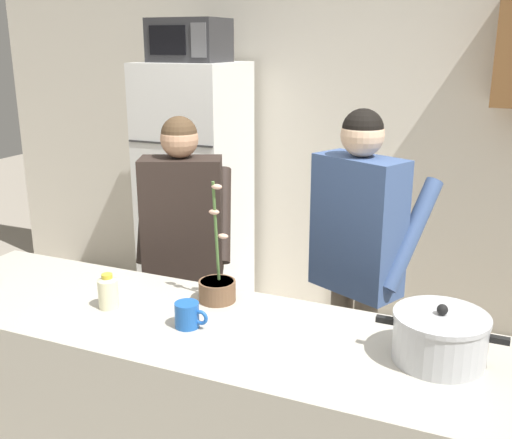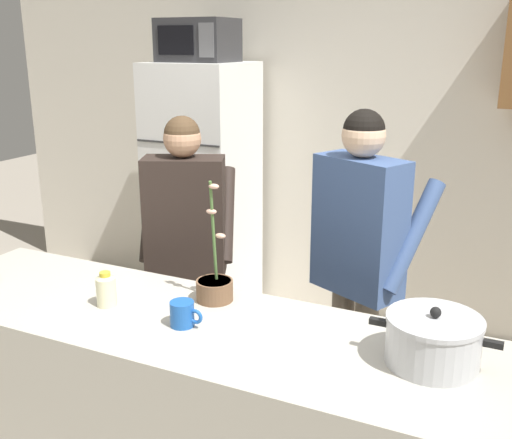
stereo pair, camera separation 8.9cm
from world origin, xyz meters
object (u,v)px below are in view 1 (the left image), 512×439
Objects in this scene: person_near_pot at (183,235)px; person_by_sink at (358,243)px; refrigerator at (196,192)px; microwave at (189,40)px; coffee_mug at (188,315)px; potted_orchid at (217,286)px; cooking_pot at (440,337)px; bottle_near_edge at (108,291)px.

person_by_sink reaches higher than person_near_pot.
person_by_sink is (1.43, -1.04, 0.13)m from refrigerator.
microwave is (0.00, -0.02, 1.04)m from refrigerator.
coffee_mug is (1.01, -1.90, 0.07)m from refrigerator.
refrigerator is 1.04m from microwave.
potted_orchid is (-0.42, -0.61, -0.05)m from person_by_sink.
potted_orchid is at bearing 171.27° from cooking_pot.
person_near_pot is at bearing 131.17° from potted_orchid.
bottle_near_edge is (0.10, -0.76, 0.01)m from person_near_pot.
person_near_pot is at bearing -64.00° from refrigerator.
microwave is at bearing 116.45° from person_near_pot.
potted_orchid is at bearing -48.83° from person_near_pot.
coffee_mug is 0.37m from bottle_near_edge.
person_near_pot is 1.50m from cooking_pot.
bottle_near_edge is at bearing -70.82° from microwave.
refrigerator is at bearing 90.07° from microwave.
cooking_pot reaches higher than coffee_mug.
person_by_sink is at bearing -35.31° from microwave.
bottle_near_edge is 0.28× the size of potted_orchid.
coffee_mug is at bearing -61.62° from microwave.
person_by_sink is 0.75m from potted_orchid.
person_near_pot reaches higher than coffee_mug.
cooking_pot is 3.21× the size of coffee_mug.
bottle_near_edge is (0.65, -1.86, -0.95)m from microwave.
person_near_pot is 0.91m from coffee_mug.
microwave is 1.98m from person_by_sink.
refrigerator is 1.13× the size of person_near_pot.
microwave is at bearing 118.38° from coffee_mug.
microwave reaches higher than potted_orchid.
cooking_pot is at bearing 4.30° from bottle_near_edge.
potted_orchid is (0.36, 0.23, -0.01)m from bottle_near_edge.
person_by_sink is 3.31× the size of potted_orchid.
refrigerator is 3.60× the size of potted_orchid.
cooking_pot is at bearing -42.98° from microwave.
coffee_mug is at bearing -59.01° from person_near_pot.
person_by_sink is 11.63× the size of bottle_near_edge.
refrigerator reaches higher than bottle_near_edge.
microwave reaches higher than bottle_near_edge.
bottle_near_edge is at bearing -133.16° from person_by_sink.
person_near_pot is 3.77× the size of cooking_pot.
coffee_mug is at bearing -115.91° from person_by_sink.
potted_orchid is (1.01, -1.63, -0.95)m from microwave.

